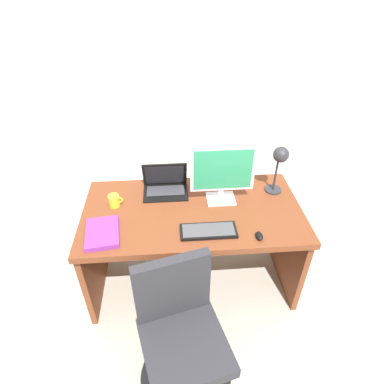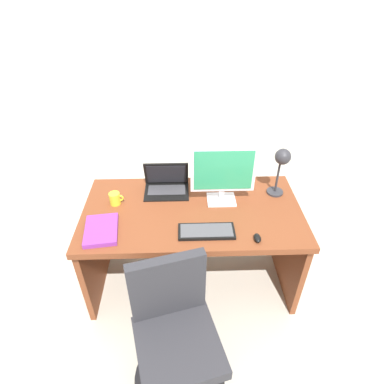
# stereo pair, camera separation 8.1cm
# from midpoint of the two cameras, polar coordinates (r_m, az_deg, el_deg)

# --- Properties ---
(ground) EXTENTS (12.00, 12.00, 0.00)m
(ground) POSITION_cam_midpoint_polar(r_m,az_deg,el_deg) (3.87, -0.10, 2.44)
(ground) COLOR #B7B2A3
(back_wall) EXTENTS (10.00, 0.10, 2.80)m
(back_wall) POSITION_cam_midpoint_polar(r_m,az_deg,el_deg) (5.04, -0.82, 27.58)
(back_wall) COLOR silver
(back_wall) RESTS_ON ground
(desk) EXTENTS (1.51, 0.79, 0.74)m
(desk) POSITION_cam_midpoint_polar(r_m,az_deg,el_deg) (2.39, 0.97, -6.25)
(desk) COLOR brown
(desk) RESTS_ON ground
(monitor) EXTENTS (0.44, 0.16, 0.43)m
(monitor) POSITION_cam_midpoint_polar(r_m,az_deg,el_deg) (2.18, 6.58, 3.59)
(monitor) COLOR silver
(monitor) RESTS_ON desk
(laptop) EXTENTS (0.32, 0.23, 0.22)m
(laptop) POSITION_cam_midpoint_polar(r_m,az_deg,el_deg) (2.39, -3.56, 1.86)
(laptop) COLOR black
(laptop) RESTS_ON desk
(keyboard) EXTENTS (0.36, 0.14, 0.02)m
(keyboard) POSITION_cam_midpoint_polar(r_m,az_deg,el_deg) (2.05, 3.72, -6.96)
(keyboard) COLOR black
(keyboard) RESTS_ON desk
(mouse) EXTENTS (0.04, 0.08, 0.03)m
(mouse) POSITION_cam_midpoint_polar(r_m,az_deg,el_deg) (2.04, 12.60, -7.96)
(mouse) COLOR black
(mouse) RESTS_ON desk
(desk_lamp) EXTENTS (0.12, 0.14, 0.38)m
(desk_lamp) POSITION_cam_midpoint_polar(r_m,az_deg,el_deg) (2.30, 16.51, 5.00)
(desk_lamp) COLOR #2D2D33
(desk_lamp) RESTS_ON desk
(book) EXTENTS (0.23, 0.30, 0.03)m
(book) POSITION_cam_midpoint_polar(r_m,az_deg,el_deg) (2.11, -14.67, -6.53)
(book) COLOR purple
(book) RESTS_ON desk
(coffee_mug) EXTENTS (0.10, 0.07, 0.09)m
(coffee_mug) POSITION_cam_midpoint_polar(r_m,az_deg,el_deg) (2.30, -12.46, -1.15)
(coffee_mug) COLOR yellow
(coffee_mug) RESTS_ON desk
(office_chair) EXTENTS (0.56, 0.58, 0.87)m
(office_chair) POSITION_cam_midpoint_polar(r_m,az_deg,el_deg) (2.06, -1.63, -24.80)
(office_chair) COLOR black
(office_chair) RESTS_ON ground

